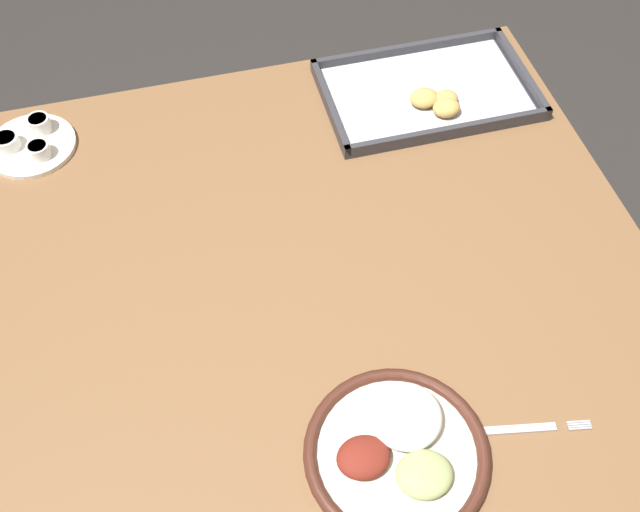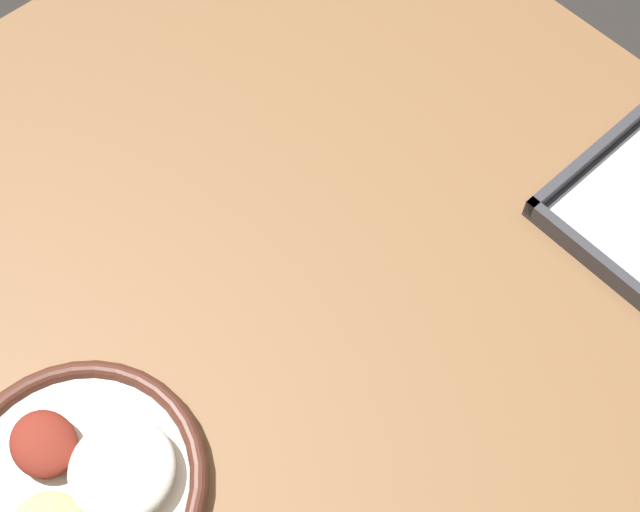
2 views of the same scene
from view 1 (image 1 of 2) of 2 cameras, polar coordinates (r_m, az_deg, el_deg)
The scene contains 6 objects.
ground_plane at distance 1.92m, azimuth -0.27°, elevation -13.66°, with size 8.00×8.00×0.00m, color #282623.
dining_table at distance 1.35m, azimuth -0.38°, elevation -3.22°, with size 1.15×1.05×0.74m.
dinner_plate at distance 1.10m, azimuth 5.93°, elevation -14.46°, with size 0.27×0.27×0.05m.
fork at distance 1.16m, azimuth 14.29°, elevation -12.70°, with size 0.22×0.05×0.00m.
saucer_plate at distance 1.54m, azimuth -21.25°, elevation 8.05°, with size 0.17×0.17×0.04m.
baking_tray at distance 1.56m, azimuth 8.28°, elevation 12.17°, with size 0.42×0.27×0.04m.
Camera 1 is at (-0.18, -0.71, 1.77)m, focal length 42.00 mm.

